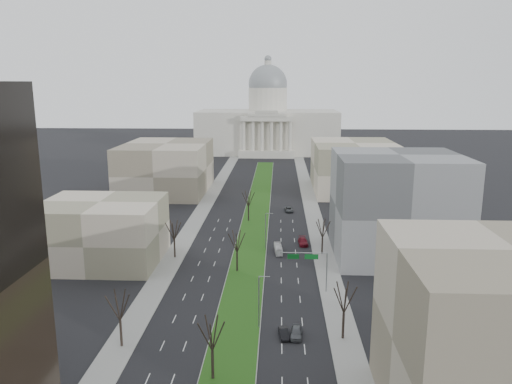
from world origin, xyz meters
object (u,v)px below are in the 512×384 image
(car_black, at_px, (284,333))
(car_grey_far, at_px, (289,209))
(box_van, at_px, (278,249))
(car_red, at_px, (303,242))
(car_grey_near, at_px, (296,332))

(car_black, xyz_separation_m, car_grey_far, (2.23, 79.64, 0.03))
(car_black, height_order, car_grey_far, car_grey_far)
(car_grey_far, xyz_separation_m, box_van, (-3.24, -39.08, 0.27))
(car_grey_far, bearing_deg, box_van, -101.05)
(car_black, xyz_separation_m, box_van, (-1.00, 40.56, 0.29))
(car_black, relative_size, car_red, 0.73)
(car_black, height_order, box_van, box_van)
(box_van, bearing_deg, car_grey_near, -90.96)
(car_black, bearing_deg, car_grey_near, -3.41)
(car_red, height_order, box_van, box_van)
(car_grey_near, height_order, car_black, car_grey_near)
(car_black, bearing_deg, box_van, 83.51)
(car_grey_far, bearing_deg, car_red, -91.11)
(car_grey_far, distance_m, box_van, 39.22)
(car_grey_far, bearing_deg, car_black, -97.92)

